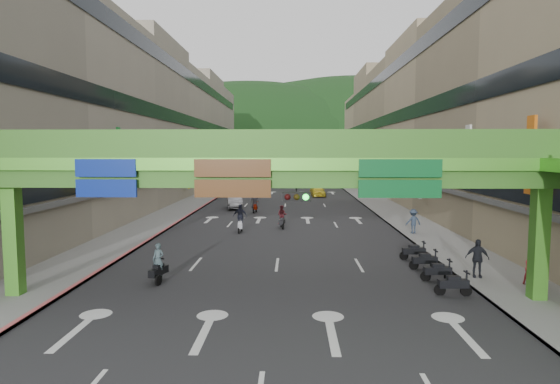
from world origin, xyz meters
TOP-DOWN VIEW (x-y plane):
  - ground at (0.00, 0.00)m, footprint 320.00×320.00m
  - road_slab at (0.00, 50.00)m, footprint 18.00×140.00m
  - sidewalk_left at (-11.00, 50.00)m, footprint 4.00×140.00m
  - sidewalk_right at (11.00, 50.00)m, footprint 4.00×140.00m
  - curb_left at (-9.10, 50.00)m, footprint 0.20×140.00m
  - curb_right at (9.10, 50.00)m, footprint 0.20×140.00m
  - building_row_left at (-18.93, 50.00)m, footprint 12.80×95.00m
  - building_row_right at (18.93, 50.00)m, footprint 12.80×95.00m
  - overpass_near at (0.93, 5.38)m, footprint 28.00×12.27m
  - overpass_far at (0.00, 65.00)m, footprint 28.00×2.20m
  - hill_left at (-15.00, 160.00)m, footprint 168.00×140.00m
  - hill_right at (25.00, 180.00)m, footprint 208.00×176.00m
  - bunting_string at (0.00, 30.00)m, footprint 26.00×0.36m
  - scooter_rider_near at (-5.53, 8.41)m, footprint 0.74×1.57m
  - scooter_rider_mid at (0.01, 24.07)m, footprint 0.82×1.60m
  - scooter_rider_left at (-3.18, 22.17)m, footprint 1.11×1.60m
  - scooter_rider_far at (-2.97, 33.58)m, footprint 0.99×1.59m
  - parked_scooter_row at (7.80, 10.00)m, footprint 1.60×7.15m
  - car_silver at (-5.41, 36.81)m, footprint 2.28×4.67m
  - car_yellow at (4.25, 50.40)m, footprint 2.19×4.60m
  - pedestrian_red at (11.78, 8.00)m, footprint 0.78×0.63m
  - pedestrian_dark at (9.80, 9.26)m, footprint 1.16×0.65m
  - pedestrian_blue at (9.80, 21.30)m, footprint 0.94×0.71m

SIDE VIEW (x-z plane):
  - ground at x=0.00m, z-range 0.00..0.00m
  - hill_left at x=-15.00m, z-range -56.00..56.00m
  - hill_right at x=25.00m, z-range -64.00..64.00m
  - road_slab at x=0.00m, z-range 0.00..0.02m
  - sidewalk_left at x=-11.00m, z-range 0.00..0.15m
  - sidewalk_right at x=11.00m, z-range 0.00..0.15m
  - curb_left at x=-9.10m, z-range 0.00..0.18m
  - curb_right at x=9.10m, z-range 0.00..0.18m
  - parked_scooter_row at x=7.80m, z-range -0.02..1.06m
  - car_silver at x=-5.41m, z-range 0.00..1.47m
  - pedestrian_red at x=11.78m, z-range 0.00..1.51m
  - car_yellow at x=4.25m, z-range 0.00..1.52m
  - scooter_rider_near at x=-5.53m, z-range -0.08..1.82m
  - pedestrian_blue at x=9.80m, z-range 0.00..1.81m
  - pedestrian_dark at x=9.80m, z-range 0.00..1.87m
  - scooter_rider_mid at x=0.01m, z-range 0.02..1.90m
  - scooter_rider_left at x=-3.18m, z-range 0.01..2.18m
  - scooter_rider_far at x=-2.97m, z-range 0.03..2.21m
  - overpass_near at x=0.93m, z-range 1.66..8.76m
  - overpass_far at x=0.00m, z-range 1.85..8.95m
  - bunting_string at x=0.00m, z-range 5.73..6.19m
  - building_row_left at x=-18.93m, z-range -0.04..18.96m
  - building_row_right at x=18.93m, z-range -0.04..18.96m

